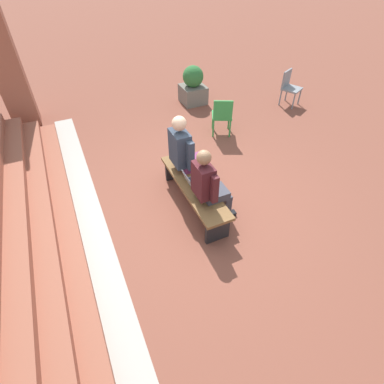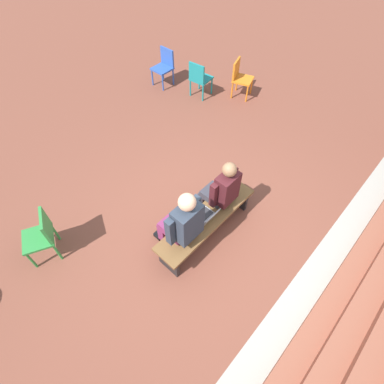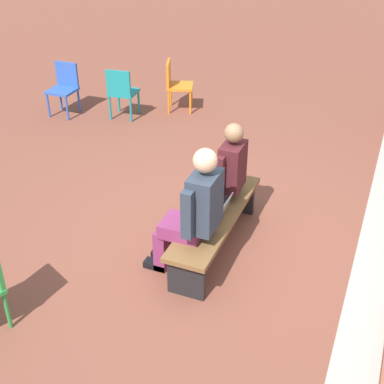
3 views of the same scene
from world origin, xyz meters
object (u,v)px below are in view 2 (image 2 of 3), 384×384
(laptop, at_px, (206,217))
(plastic_chair_far_right, at_px, (42,234))
(plastic_chair_near_bench_left, at_px, (164,65))
(plastic_chair_near_bench_right, at_px, (240,76))
(plastic_chair_foreground, at_px, (199,77))
(person_student, at_px, (221,190))
(person_adult, at_px, (182,222))
(bench, at_px, (206,221))

(laptop, relative_size, plastic_chair_far_right, 0.38)
(laptop, xyz_separation_m, plastic_chair_near_bench_left, (-2.62, -3.61, -0.02))
(plastic_chair_near_bench_right, distance_m, plastic_chair_foreground, 0.93)
(plastic_chair_near_bench_left, xyz_separation_m, plastic_chair_near_bench_right, (-0.82, 1.63, 0.00))
(person_student, bearing_deg, plastic_chair_near_bench_right, -148.01)
(plastic_chair_far_right, xyz_separation_m, plastic_chair_near_bench_left, (-4.40, -2.10, 0.00))
(plastic_chair_far_right, bearing_deg, person_adult, 133.52)
(plastic_chair_foreground, bearing_deg, plastic_chair_far_right, 13.79)
(plastic_chair_far_right, height_order, plastic_chair_near_bench_right, same)
(bench, bearing_deg, laptop, 31.76)
(person_student, xyz_separation_m, plastic_chair_far_right, (2.18, -1.43, -0.22))
(laptop, relative_size, plastic_chair_near_bench_right, 0.38)
(person_adult, xyz_separation_m, plastic_chair_near_bench_left, (-3.05, -3.53, -0.26))
(person_adult, relative_size, plastic_chair_foreground, 1.68)
(plastic_chair_near_bench_left, relative_size, plastic_chair_foreground, 1.00)
(plastic_chair_near_bench_left, distance_m, plastic_chair_foreground, 0.99)
(bench, bearing_deg, person_adult, -9.06)
(plastic_chair_near_bench_left, bearing_deg, person_adult, 49.20)
(bench, distance_m, plastic_chair_near_bench_right, 3.95)
(laptop, distance_m, plastic_chair_foreground, 3.83)
(laptop, bearing_deg, plastic_chair_far_right, -40.26)
(person_student, bearing_deg, plastic_chair_far_right, -33.31)
(bench, relative_size, plastic_chair_far_right, 2.14)
(plastic_chair_near_bench_left, bearing_deg, person_student, 57.86)
(laptop, xyz_separation_m, plastic_chair_foreground, (-2.78, -2.63, -0.02))
(plastic_chair_far_right, height_order, plastic_chair_foreground, same)
(person_student, distance_m, plastic_chair_far_right, 2.62)
(bench, height_order, plastic_chair_near_bench_left, plastic_chair_near_bench_left)
(bench, distance_m, laptop, 0.15)
(bench, xyz_separation_m, laptop, (0.02, 0.01, 0.15))
(person_adult, height_order, plastic_chair_near_bench_left, person_adult)
(person_student, bearing_deg, laptop, 11.10)
(plastic_chair_far_right, height_order, plastic_chair_near_bench_left, same)
(bench, distance_m, person_student, 0.52)
(plastic_chair_near_bench_left, bearing_deg, plastic_chair_far_right, 25.51)
(person_adult, height_order, plastic_chair_near_bench_right, person_adult)
(person_adult, xyz_separation_m, plastic_chair_near_bench_right, (-3.87, -1.90, -0.26))
(plastic_chair_near_bench_right, relative_size, plastic_chair_foreground, 1.00)
(person_adult, relative_size, plastic_chair_far_right, 1.68)
(plastic_chair_near_bench_left, bearing_deg, bench, 54.19)
(bench, bearing_deg, plastic_chair_near_bench_left, -125.81)
(person_student, xyz_separation_m, plastic_chair_near_bench_left, (-2.22, -3.53, -0.22))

